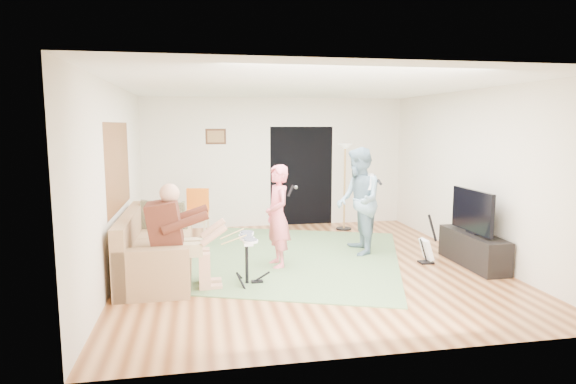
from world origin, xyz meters
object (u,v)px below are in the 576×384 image
(torchiere_lamp, at_px, (345,171))
(dining_chair, at_px, (196,224))
(sofa, at_px, (152,254))
(singer, at_px, (278,216))
(television, at_px, (472,211))
(tv_cabinet, at_px, (473,249))
(drum_kit, at_px, (247,263))
(guitarist, at_px, (358,201))
(guitar_spare, at_px, (427,249))

(torchiere_lamp, bearing_deg, dining_chair, -167.40)
(sofa, height_order, dining_chair, dining_chair)
(singer, height_order, television, singer)
(tv_cabinet, distance_m, television, 0.60)
(drum_kit, relative_size, torchiere_lamp, 0.39)
(guitarist, xyz_separation_m, guitar_spare, (0.87, -0.74, -0.67))
(guitarist, relative_size, television, 1.71)
(sofa, distance_m, tv_cabinet, 4.82)
(drum_kit, distance_m, dining_chair, 2.51)
(tv_cabinet, relative_size, television, 1.34)
(guitar_spare, xyz_separation_m, tv_cabinet, (0.65, -0.23, 0.03))
(sofa, relative_size, drum_kit, 3.28)
(tv_cabinet, height_order, television, television)
(sofa, bearing_deg, tv_cabinet, -4.68)
(sofa, distance_m, television, 4.80)
(dining_chair, bearing_deg, guitar_spare, -17.22)
(drum_kit, bearing_deg, singer, 53.78)
(guitarist, relative_size, torchiere_lamp, 1.01)
(guitarist, height_order, tv_cabinet, guitarist)
(dining_chair, relative_size, television, 0.95)
(drum_kit, height_order, dining_chair, dining_chair)
(guitarist, bearing_deg, drum_kit, -51.98)
(torchiere_lamp, xyz_separation_m, television, (1.14, -2.82, -0.35))
(torchiere_lamp, height_order, dining_chair, torchiere_lamp)
(guitar_spare, relative_size, dining_chair, 0.78)
(guitarist, relative_size, guitar_spare, 2.30)
(guitar_spare, bearing_deg, drum_kit, -170.34)
(torchiere_lamp, bearing_deg, tv_cabinet, -67.14)
(guitar_spare, bearing_deg, tv_cabinet, -19.37)
(torchiere_lamp, bearing_deg, guitarist, -100.18)
(dining_chair, bearing_deg, television, -16.15)
(guitar_spare, height_order, television, television)
(guitarist, bearing_deg, dining_chair, -107.87)
(singer, distance_m, torchiere_lamp, 2.96)
(drum_kit, xyz_separation_m, tv_cabinet, (3.50, 0.26, -0.05))
(singer, relative_size, guitarist, 0.87)
(singer, bearing_deg, guitar_spare, 74.87)
(drum_kit, xyz_separation_m, guitar_spare, (2.85, 0.49, -0.08))
(guitar_spare, distance_m, torchiere_lamp, 2.83)
(sofa, relative_size, singer, 1.45)
(singer, xyz_separation_m, guitarist, (1.43, 0.49, 0.11))
(drum_kit, distance_m, torchiere_lamp, 3.95)
(sofa, bearing_deg, guitarist, 9.99)
(singer, relative_size, guitar_spare, 2.01)
(singer, xyz_separation_m, television, (2.91, -0.48, 0.07))
(sofa, relative_size, tv_cabinet, 1.60)
(dining_chair, bearing_deg, drum_kit, -62.91)
(guitarist, distance_m, dining_chair, 2.96)
(guitarist, bearing_deg, sofa, -73.82)
(dining_chair, bearing_deg, guitarist, -12.63)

